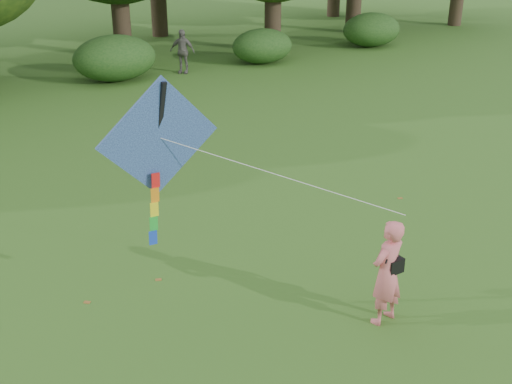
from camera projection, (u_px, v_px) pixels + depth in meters
ground at (325, 302)px, 11.70m from camera, size 100.00×100.00×0.00m
man_kite_flyer at (387, 272)px, 10.79m from camera, size 0.77×0.57×1.92m
bystander_right at (182, 51)px, 27.82m from camera, size 1.10×1.13×1.90m
crossbody_bag at (394, 265)px, 10.77m from camera, size 0.43×0.20×0.74m
flying_kite at (159, 141)px, 10.36m from camera, size 4.24×2.81×2.96m
shrub_band at (26, 73)px, 24.57m from camera, size 39.15×3.22×1.88m
fallen_leaves at (243, 199)px, 15.85m from camera, size 10.40×14.67×0.01m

